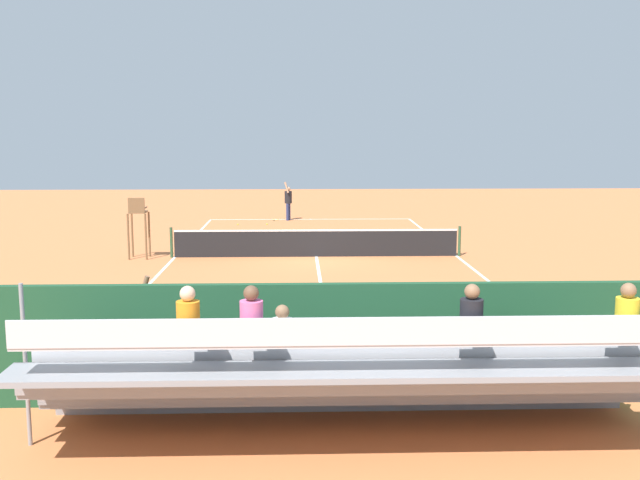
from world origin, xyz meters
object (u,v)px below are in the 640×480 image
at_px(tennis_ball_near, 267,224).
at_px(umpire_chair, 138,221).
at_px(equipment_bag, 366,379).
at_px(tennis_player, 288,200).
at_px(tennis_net, 316,243).
at_px(line_judge, 141,329).
at_px(courtside_bench, 463,355).
at_px(tennis_ball_far, 238,224).
at_px(bleacher_stand, 346,373).
at_px(tennis_racket, 276,220).

bearing_deg(tennis_ball_near, umpire_chair, 65.62).
distance_m(equipment_bag, tennis_player, 24.13).
height_order(tennis_net, line_judge, line_judge).
bearing_deg(courtside_bench, umpire_chair, -57.40).
bearing_deg(courtside_bench, tennis_player, -82.16).
xyz_separation_m(courtside_bench, line_judge, (5.60, -0.19, 0.46)).
distance_m(tennis_ball_near, tennis_ball_far, 1.38).
relative_size(tennis_net, tennis_ball_near, 156.06).
bearing_deg(courtside_bench, bleacher_stand, 43.83).
distance_m(tennis_net, bleacher_stand, 15.37).
bearing_deg(equipment_bag, tennis_ball_far, -79.89).
relative_size(courtside_bench, tennis_ball_near, 27.27).
bearing_deg(bleacher_stand, tennis_ball_near, -85.03).
xyz_separation_m(tennis_ball_near, tennis_ball_far, (1.37, 0.06, 0.00)).
xyz_separation_m(tennis_net, equipment_bag, (-0.49, 13.40, -0.32)).
xyz_separation_m(courtside_bench, tennis_ball_near, (4.29, -22.16, -0.53)).
height_order(courtside_bench, tennis_player, tennis_player).
bearing_deg(tennis_net, umpire_chair, 1.44).
bearing_deg(tennis_racket, tennis_ball_far, 47.95).
distance_m(tennis_net, umpire_chair, 6.25).
relative_size(bleacher_stand, tennis_ball_far, 137.27).
relative_size(umpire_chair, equipment_bag, 2.38).
relative_size(bleacher_stand, tennis_racket, 15.48).
xyz_separation_m(tennis_racket, tennis_ball_near, (0.35, 1.86, 0.02)).
bearing_deg(courtside_bench, line_judge, -1.91).
bearing_deg(line_judge, tennis_ball_far, -89.84).
height_order(bleacher_stand, courtside_bench, bleacher_stand).
height_order(umpire_chair, tennis_ball_near, umpire_chair).
bearing_deg(bleacher_stand, tennis_net, -89.97).
height_order(tennis_racket, tennis_ball_far, tennis_ball_far).
height_order(equipment_bag, tennis_player, tennis_player).
relative_size(tennis_racket, tennis_ball_near, 8.87).
bearing_deg(equipment_bag, line_judge, -4.62).
height_order(bleacher_stand, equipment_bag, bleacher_stand).
relative_size(bleacher_stand, courtside_bench, 5.03).
xyz_separation_m(courtside_bench, tennis_ball_far, (5.66, -22.11, -0.53)).
relative_size(equipment_bag, line_judge, 0.47).
relative_size(tennis_net, umpire_chair, 4.81).
xyz_separation_m(equipment_bag, tennis_ball_near, (2.59, -22.29, -0.15)).
height_order(umpire_chair, courtside_bench, umpire_chair).
distance_m(courtside_bench, tennis_ball_far, 22.83).
height_order(bleacher_stand, umpire_chair, bleacher_stand).
xyz_separation_m(tennis_net, tennis_ball_far, (3.47, -8.83, -0.47)).
xyz_separation_m(tennis_net, bleacher_stand, (-0.01, 15.36, 0.46)).
height_order(courtside_bench, equipment_bag, courtside_bench).
relative_size(tennis_player, tennis_ball_far, 29.18).
xyz_separation_m(tennis_net, umpire_chair, (6.20, 0.16, 0.81)).
distance_m(tennis_net, courtside_bench, 13.45).
height_order(tennis_net, equipment_bag, tennis_net).
bearing_deg(courtside_bench, tennis_ball_near, -79.05).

